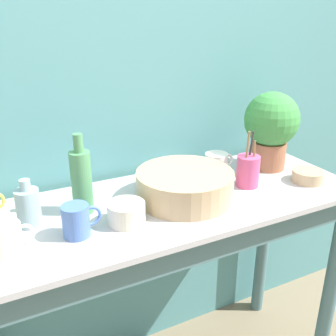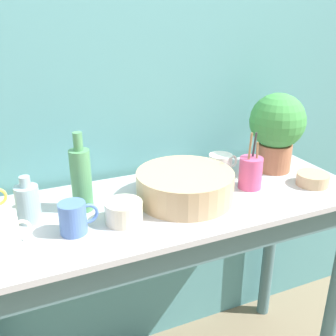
{
  "view_description": "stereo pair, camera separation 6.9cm",
  "coord_description": "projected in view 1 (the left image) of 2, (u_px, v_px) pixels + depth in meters",
  "views": [
    {
      "loc": [
        -0.54,
        -0.82,
        1.5
      ],
      "look_at": [
        0.0,
        0.26,
        1.01
      ],
      "focal_mm": 42.0,
      "sensor_mm": 36.0,
      "label": 1
    },
    {
      "loc": [
        -0.48,
        -0.84,
        1.5
      ],
      "look_at": [
        0.0,
        0.26,
        1.01
      ],
      "focal_mm": 42.0,
      "sensor_mm": 36.0,
      "label": 2
    }
  ],
  "objects": [
    {
      "name": "bowl_small_tan",
      "position": [
        308.0,
        176.0,
        1.49
      ],
      "size": [
        0.12,
        0.12,
        0.04
      ],
      "color": "tan",
      "rests_on": "counter_table"
    },
    {
      "name": "bowl_small_cream",
      "position": [
        126.0,
        213.0,
        1.2
      ],
      "size": [
        0.12,
        0.12,
        0.07
      ],
      "color": "beige",
      "rests_on": "counter_table"
    },
    {
      "name": "bottle_tall",
      "position": [
        81.0,
        180.0,
        1.23
      ],
      "size": [
        0.07,
        0.07,
        0.26
      ],
      "color": "#4C8C59",
      "rests_on": "counter_table"
    },
    {
      "name": "mug_white",
      "position": [
        217.0,
        163.0,
        1.57
      ],
      "size": [
        0.12,
        0.09,
        0.08
      ],
      "color": "white",
      "rests_on": "counter_table"
    },
    {
      "name": "potted_plant",
      "position": [
        271.0,
        126.0,
        1.56
      ],
      "size": [
        0.22,
        0.22,
        0.31
      ],
      "color": "#A36647",
      "rests_on": "counter_table"
    },
    {
      "name": "counter_table",
      "position": [
        171.0,
        253.0,
        1.41
      ],
      "size": [
        1.39,
        0.52,
        0.89
      ],
      "color": "slate",
      "rests_on": "ground_plane"
    },
    {
      "name": "mug_blue",
      "position": [
        77.0,
        220.0,
        1.12
      ],
      "size": [
        0.12,
        0.08,
        0.1
      ],
      "color": "#4C70B7",
      "rests_on": "counter_table"
    },
    {
      "name": "bottle_short",
      "position": [
        28.0,
        207.0,
        1.17
      ],
      "size": [
        0.07,
        0.07,
        0.15
      ],
      "color": "#93B2BC",
      "rests_on": "counter_table"
    },
    {
      "name": "bowl_wash_large",
      "position": [
        185.0,
        185.0,
        1.34
      ],
      "size": [
        0.33,
        0.33,
        0.1
      ],
      "color": "tan",
      "rests_on": "counter_table"
    },
    {
      "name": "wall_back",
      "position": [
        130.0,
        94.0,
        1.49
      ],
      "size": [
        6.0,
        0.05,
        2.4
      ],
      "color": "teal",
      "rests_on": "ground_plane"
    },
    {
      "name": "utensil_cup",
      "position": [
        248.0,
        171.0,
        1.44
      ],
      "size": [
        0.08,
        0.08,
        0.22
      ],
      "color": "#CC4C7F",
      "rests_on": "counter_table"
    },
    {
      "name": "mug_cream",
      "position": [
        4.0,
        239.0,
        1.05
      ],
      "size": [
        0.13,
        0.1,
        0.08
      ],
      "color": "beige",
      "rests_on": "counter_table"
    }
  ]
}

